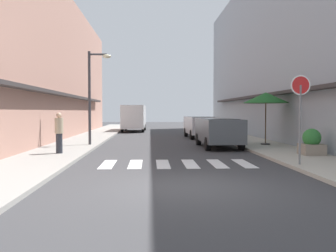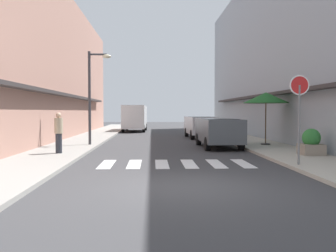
{
  "view_description": "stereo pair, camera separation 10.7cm",
  "coord_description": "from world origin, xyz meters",
  "views": [
    {
      "loc": [
        -0.92,
        -8.95,
        1.84
      ],
      "look_at": [
        0.04,
        10.74,
        1.05
      ],
      "focal_mm": 39.72,
      "sensor_mm": 36.0,
      "label": 1
    },
    {
      "loc": [
        -0.81,
        -8.96,
        1.84
      ],
      "look_at": [
        0.04,
        10.74,
        1.05
      ],
      "focal_mm": 39.72,
      "sensor_mm": 36.0,
      "label": 2
    }
  ],
  "objects": [
    {
      "name": "building_row_left",
      "position": [
        -8.71,
        15.29,
        4.76
      ],
      "size": [
        5.5,
        34.58,
        9.52
      ],
      "color": "#A87A6B",
      "rests_on": "ground_plane"
    },
    {
      "name": "ground_plane",
      "position": [
        0.0,
        14.48,
        0.0
      ],
      "size": [
        79.63,
        79.63,
        0.0
      ],
      "primitive_type": "plane",
      "color": "#38383A"
    },
    {
      "name": "round_street_sign",
      "position": [
        3.91,
        2.78,
        2.33
      ],
      "size": [
        0.65,
        0.07,
        2.88
      ],
      "color": "slate",
      "rests_on": "sidewalk_right"
    },
    {
      "name": "pedestrian_walking_near",
      "position": [
        -4.63,
        6.38,
        1.0
      ],
      "size": [
        0.34,
        0.34,
        1.67
      ],
      "rotation": [
        0.0,
        0.0,
        4.8
      ],
      "color": "#282B33",
      "rests_on": "sidewalk_left"
    },
    {
      "name": "planter_corner",
      "position": [
        5.46,
        5.37,
        0.58
      ],
      "size": [
        0.85,
        0.85,
        1.03
      ],
      "color": "gray",
      "rests_on": "sidewalk_right"
    },
    {
      "name": "building_row_right",
      "position": [
        8.71,
        15.29,
        5.84
      ],
      "size": [
        5.5,
        34.58,
        11.68
      ],
      "color": "#939EA8",
      "rests_on": "ground_plane"
    },
    {
      "name": "delivery_van",
      "position": [
        -2.38,
        24.91,
        1.41
      ],
      "size": [
        2.12,
        5.45,
        2.37
      ],
      "color": "silver",
      "rests_on": "ground_plane"
    },
    {
      "name": "cafe_umbrella",
      "position": [
        5.03,
        9.88,
        2.52
      ],
      "size": [
        2.36,
        2.36,
        2.69
      ],
      "color": "#262626",
      "rests_on": "sidewalk_right"
    },
    {
      "name": "parked_car_mid",
      "position": [
        2.53,
        16.29,
        0.92
      ],
      "size": [
        1.93,
        4.52,
        1.47
      ],
      "color": "silver",
      "rests_on": "ground_plane"
    },
    {
      "name": "sidewalk_left",
      "position": [
        -4.89,
        14.48,
        0.06
      ],
      "size": [
        2.64,
        50.67,
        0.12
      ],
      "primitive_type": "cube",
      "color": "gray",
      "rests_on": "ground_plane"
    },
    {
      "name": "parked_car_near",
      "position": [
        2.53,
        9.56,
        0.92
      ],
      "size": [
        1.88,
        4.39,
        1.47
      ],
      "color": "#4C5156",
      "rests_on": "ground_plane"
    },
    {
      "name": "street_lamp",
      "position": [
        -3.82,
        10.35,
        3.09
      ],
      "size": [
        1.19,
        0.28,
        4.79
      ],
      "color": "#38383D",
      "rests_on": "sidewalk_left"
    },
    {
      "name": "crosswalk",
      "position": [
        -0.0,
        3.87,
        0.01
      ],
      "size": [
        5.2,
        2.2,
        0.01
      ],
      "color": "silver",
      "rests_on": "ground_plane"
    },
    {
      "name": "sidewalk_right",
      "position": [
        4.89,
        14.48,
        0.06
      ],
      "size": [
        2.64,
        50.67,
        0.12
      ],
      "primitive_type": "cube",
      "color": "#ADA899",
      "rests_on": "ground_plane"
    }
  ]
}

